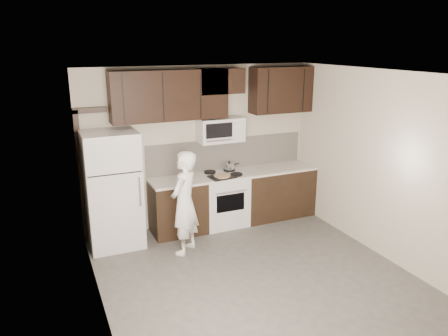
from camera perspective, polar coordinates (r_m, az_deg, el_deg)
floor at (r=6.01m, az=4.78°, el=-14.53°), size 4.50×4.50×0.00m
back_wall at (r=7.42m, az=-3.20°, el=2.82°), size 4.00×0.00×4.00m
ceiling at (r=5.18m, az=5.49°, el=12.09°), size 4.50×4.50×0.00m
counter_run at (r=7.63m, az=1.98°, el=-3.80°), size 2.95×0.64×0.91m
stove at (r=7.51m, az=-0.11°, el=-4.08°), size 0.76×0.66×0.94m
backsplash at (r=7.63m, az=0.37°, el=1.92°), size 2.90×0.02×0.54m
upper_cabinets at (r=7.17m, az=-1.24°, el=9.94°), size 3.48×0.35×0.78m
microwave at (r=7.29m, az=-0.48°, el=5.02°), size 0.76×0.42×0.40m
refrigerator at (r=6.84m, az=-14.34°, el=-2.78°), size 0.80×0.76×1.80m
door_trim at (r=7.00m, az=-17.96°, el=0.35°), size 0.50×0.08×2.12m
saucepan at (r=7.55m, az=0.70°, el=0.17°), size 0.31×0.18×0.17m
baking_tray at (r=7.18m, az=-0.25°, el=-1.16°), size 0.44×0.35×0.02m
pizza at (r=7.17m, az=-0.25°, el=-1.01°), size 0.30×0.30×0.02m
person at (r=6.45m, az=-5.19°, el=-4.57°), size 0.67×0.67×1.57m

